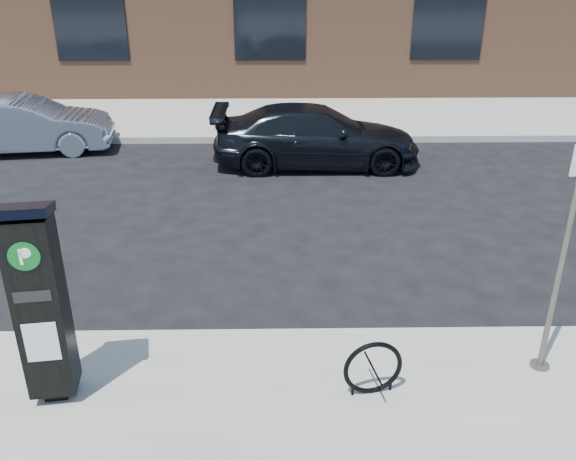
{
  "coord_description": "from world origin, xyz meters",
  "views": [
    {
      "loc": [
        0.22,
        -5.85,
        4.13
      ],
      "look_at": [
        0.32,
        0.5,
        1.2
      ],
      "focal_mm": 38.0,
      "sensor_mm": 36.0,
      "label": 1
    }
  ],
  "objects_px": {
    "car_silver": "(25,125)",
    "car_dark": "(316,136)",
    "parking_kiosk": "(40,303)",
    "sign_pole": "(561,263)",
    "bike_rack": "(373,368)"
  },
  "relations": [
    {
      "from": "parking_kiosk",
      "to": "car_silver",
      "type": "relative_size",
      "value": 0.55
    },
    {
      "from": "parking_kiosk",
      "to": "car_silver",
      "type": "xyz_separation_m",
      "value": [
        -3.41,
        8.45,
        -0.59
      ]
    },
    {
      "from": "car_silver",
      "to": "car_dark",
      "type": "xyz_separation_m",
      "value": [
        6.37,
        -1.0,
        0.01
      ]
    },
    {
      "from": "car_dark",
      "to": "sign_pole",
      "type": "bearing_deg",
      "value": -164.51
    },
    {
      "from": "sign_pole",
      "to": "car_dark",
      "type": "bearing_deg",
      "value": 92.69
    },
    {
      "from": "parking_kiosk",
      "to": "sign_pole",
      "type": "xyz_separation_m",
      "value": [
        4.91,
        0.36,
        0.18
      ]
    },
    {
      "from": "sign_pole",
      "to": "car_dark",
      "type": "xyz_separation_m",
      "value": [
        -1.94,
        7.09,
        -0.76
      ]
    },
    {
      "from": "bike_rack",
      "to": "car_silver",
      "type": "height_order",
      "value": "car_silver"
    },
    {
      "from": "parking_kiosk",
      "to": "bike_rack",
      "type": "bearing_deg",
      "value": -8.18
    },
    {
      "from": "bike_rack",
      "to": "car_silver",
      "type": "xyz_separation_m",
      "value": [
        -6.49,
        8.47,
        0.17
      ]
    },
    {
      "from": "parking_kiosk",
      "to": "sign_pole",
      "type": "height_order",
      "value": "sign_pole"
    },
    {
      "from": "car_silver",
      "to": "car_dark",
      "type": "distance_m",
      "value": 6.45
    },
    {
      "from": "parking_kiosk",
      "to": "car_dark",
      "type": "height_order",
      "value": "parking_kiosk"
    },
    {
      "from": "sign_pole",
      "to": "bike_rack",
      "type": "xyz_separation_m",
      "value": [
        -1.82,
        -0.38,
        -0.93
      ]
    },
    {
      "from": "car_dark",
      "to": "car_silver",
      "type": "bearing_deg",
      "value": 81.23
    }
  ]
}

